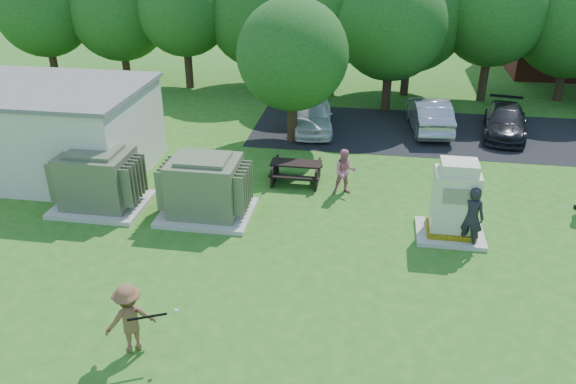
% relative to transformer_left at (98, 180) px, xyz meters
% --- Properties ---
extents(ground, '(120.00, 120.00, 0.00)m').
position_rel_transformer_left_xyz_m(ground, '(6.50, -4.50, -0.97)').
color(ground, '#2D6619').
rests_on(ground, ground).
extents(service_building, '(10.00, 5.00, 3.20)m').
position_rel_transformer_left_xyz_m(service_building, '(-4.50, 2.50, 0.63)').
color(service_building, beige).
rests_on(service_building, ground).
extents(service_building_roof, '(10.20, 5.20, 0.15)m').
position_rel_transformer_left_xyz_m(service_building_roof, '(-4.50, 2.50, 2.31)').
color(service_building_roof, slate).
rests_on(service_building_roof, service_building).
extents(parking_strip, '(20.00, 6.00, 0.01)m').
position_rel_transformer_left_xyz_m(parking_strip, '(13.50, 9.00, -0.96)').
color(parking_strip, '#232326').
rests_on(parking_strip, ground).
extents(transformer_left, '(3.00, 2.40, 2.07)m').
position_rel_transformer_left_xyz_m(transformer_left, '(0.00, 0.00, 0.00)').
color(transformer_left, beige).
rests_on(transformer_left, ground).
extents(transformer_right, '(3.00, 2.40, 2.07)m').
position_rel_transformer_left_xyz_m(transformer_right, '(3.70, 0.00, 0.00)').
color(transformer_right, beige).
rests_on(transformer_right, ground).
extents(generator_cabinet, '(2.05, 1.68, 2.50)m').
position_rel_transformer_left_xyz_m(generator_cabinet, '(11.53, -0.12, 0.12)').
color(generator_cabinet, beige).
rests_on(generator_cabinet, ground).
extents(picnic_table, '(1.85, 1.39, 0.79)m').
position_rel_transformer_left_xyz_m(picnic_table, '(6.26, 2.93, -0.48)').
color(picnic_table, black).
rests_on(picnic_table, ground).
extents(batter, '(1.30, 1.16, 1.75)m').
position_rel_transformer_left_xyz_m(batter, '(3.85, -6.45, -0.10)').
color(batter, brown).
rests_on(batter, ground).
extents(person_by_generator, '(0.84, 0.71, 1.96)m').
position_rel_transformer_left_xyz_m(person_by_generator, '(11.99, -0.65, 0.01)').
color(person_by_generator, black).
rests_on(person_by_generator, ground).
extents(person_at_picnic, '(0.92, 0.78, 1.66)m').
position_rel_transformer_left_xyz_m(person_at_picnic, '(8.08, 2.29, -0.14)').
color(person_at_picnic, '#CF6E83').
rests_on(person_at_picnic, ground).
extents(car_white, '(2.22, 4.42, 1.44)m').
position_rel_transformer_left_xyz_m(car_white, '(6.21, 8.57, -0.25)').
color(car_white, white).
rests_on(car_white, ground).
extents(car_silver_a, '(1.99, 4.63, 1.48)m').
position_rel_transformer_left_xyz_m(car_silver_a, '(11.44, 9.42, -0.23)').
color(car_silver_a, '#9D9DA1').
rests_on(car_silver_a, ground).
extents(car_dark, '(2.45, 4.57, 1.26)m').
position_rel_transformer_left_xyz_m(car_dark, '(14.76, 9.27, -0.34)').
color(car_dark, black).
rests_on(car_dark, ground).
extents(batting_equipment, '(1.14, 0.44, 0.17)m').
position_rel_transformer_left_xyz_m(batting_equipment, '(4.39, -6.58, 0.19)').
color(batting_equipment, black).
rests_on(batting_equipment, ground).
extents(tree_row, '(41.30, 13.30, 7.30)m').
position_rel_transformer_left_xyz_m(tree_row, '(8.25, 14.00, 3.18)').
color(tree_row, '#47301E').
rests_on(tree_row, ground).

